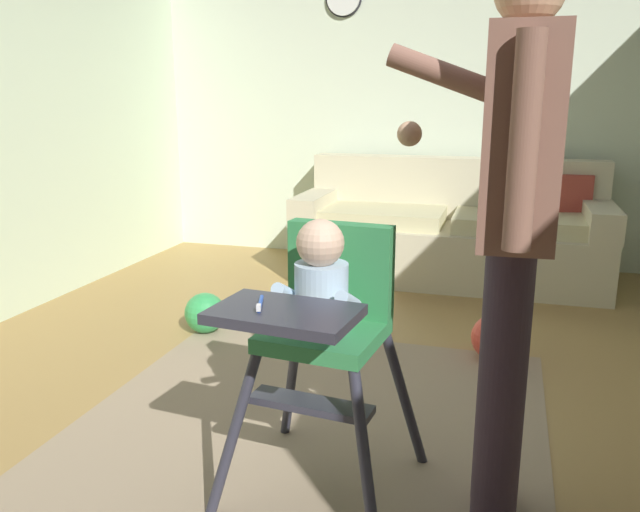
{
  "coord_description": "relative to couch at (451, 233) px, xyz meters",
  "views": [
    {
      "loc": [
        0.68,
        -2.33,
        1.3
      ],
      "look_at": [
        0.08,
        -0.3,
        0.78
      ],
      "focal_mm": 36.04,
      "sensor_mm": 36.0,
      "label": 1
    }
  ],
  "objects": [
    {
      "name": "ground",
      "position": [
        -0.29,
        -2.36,
        -0.38
      ],
      "size": [
        5.93,
        7.3,
        0.1
      ],
      "primitive_type": "cube",
      "color": "#9E7943"
    },
    {
      "name": "wall_far",
      "position": [
        -0.29,
        0.52,
        0.94
      ],
      "size": [
        5.13,
        0.06,
        2.54
      ],
      "primitive_type": "cube",
      "color": "silver",
      "rests_on": "ground"
    },
    {
      "name": "area_rug",
      "position": [
        -0.33,
        -2.91,
        -0.33
      ],
      "size": [
        1.87,
        2.95,
        0.01
      ],
      "primitive_type": "cube",
      "color": "gray",
      "rests_on": "ground"
    },
    {
      "name": "couch",
      "position": [
        0.0,
        0.0,
        0.0
      ],
      "size": [
        2.2,
        0.86,
        0.86
      ],
      "rotation": [
        0.0,
        0.0,
        -1.57
      ],
      "color": "beige",
      "rests_on": "ground"
    },
    {
      "name": "high_chair",
      "position": [
        -0.16,
        -2.82,
        0.32
      ],
      "size": [
        0.66,
        0.77,
        0.95
      ],
      "rotation": [
        0.0,
        0.0,
        -1.67
      ],
      "color": "#2E2F3B",
      "rests_on": "ground"
    },
    {
      "name": "adult_standing",
      "position": [
        0.4,
        -2.79,
        0.62
      ],
      "size": [
        0.52,
        0.49,
        1.67
      ],
      "rotation": [
        0.0,
        0.0,
        -3.1
      ],
      "color": "#372835",
      "rests_on": "ground"
    },
    {
      "name": "toy_ball",
      "position": [
        -1.22,
        -1.57,
        -0.22
      ],
      "size": [
        0.23,
        0.23,
        0.23
      ],
      "primitive_type": "sphere",
      "color": "green",
      "rests_on": "ground"
    },
    {
      "name": "toy_ball_second",
      "position": [
        0.37,
        -1.51,
        -0.21
      ],
      "size": [
        0.23,
        0.23,
        0.23
      ],
      "primitive_type": "sphere",
      "color": "#D13D33",
      "rests_on": "ground"
    }
  ]
}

